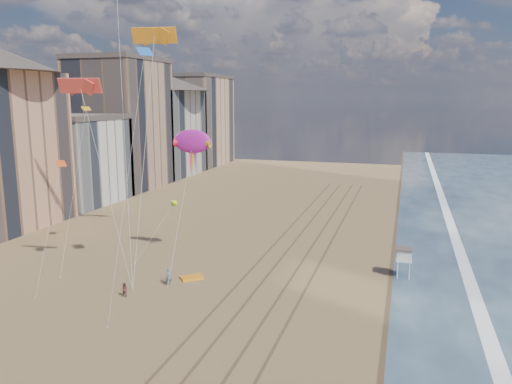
% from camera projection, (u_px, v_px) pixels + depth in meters
% --- Properties ---
extents(wet_sand, '(260.00, 260.00, 0.00)m').
position_uv_depth(wet_sand, '(427.00, 251.00, 66.10)').
color(wet_sand, '#42301E').
rests_on(wet_sand, ground).
extents(foam, '(260.00, 260.00, 0.00)m').
position_uv_depth(foam, '(461.00, 254.00, 64.91)').
color(foam, white).
rests_on(foam, ground).
extents(tracks, '(7.68, 120.00, 0.01)m').
position_uv_depth(tracks, '(289.00, 263.00, 61.36)').
color(tracks, brown).
rests_on(tracks, ground).
extents(buildings, '(34.72, 131.35, 29.00)m').
position_uv_depth(buildings, '(106.00, 129.00, 106.05)').
color(buildings, '#C6B284').
rests_on(buildings, ground).
extents(lifeguard_stand, '(1.90, 1.90, 3.43)m').
position_uv_depth(lifeguard_stand, '(404.00, 255.00, 56.06)').
color(lifeguard_stand, white).
rests_on(lifeguard_stand, ground).
extents(grounded_kite, '(2.84, 2.76, 0.28)m').
position_uv_depth(grounded_kite, '(192.00, 278.00, 56.06)').
color(grounded_kite, orange).
rests_on(grounded_kite, ground).
extents(show_kite, '(4.61, 4.77, 17.55)m').
position_uv_depth(show_kite, '(192.00, 142.00, 58.92)').
color(show_kite, '#AA1A93').
rests_on(show_kite, ground).
extents(kite_flyer_a, '(0.85, 0.77, 1.94)m').
position_uv_depth(kite_flyer_a, '(169.00, 277.00, 54.02)').
color(kite_flyer_a, slate).
rests_on(kite_flyer_a, ground).
extents(kite_flyer_b, '(0.84, 0.71, 1.54)m').
position_uv_depth(kite_flyer_b, '(124.00, 290.00, 50.79)').
color(kite_flyer_b, brown).
rests_on(kite_flyer_b, ground).
extents(parafoils, '(6.63, 16.49, 18.25)m').
position_uv_depth(parafoils, '(124.00, 2.00, 54.91)').
color(parafoils, black).
rests_on(parafoils, ground).
extents(small_kites, '(14.79, 17.42, 18.85)m').
position_uv_depth(small_kites, '(116.00, 117.00, 54.29)').
color(small_kites, '#EA4C16').
rests_on(small_kites, ground).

